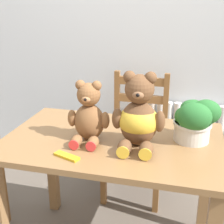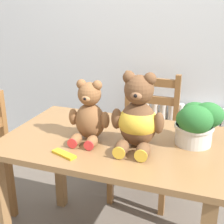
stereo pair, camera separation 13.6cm
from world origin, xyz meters
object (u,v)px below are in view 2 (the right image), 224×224
Objects in this scene: teddy_bear_left at (89,115)px; potted_plant at (196,122)px; wooden_chair_behind at (146,137)px; chocolate_bar at (64,154)px; teddy_bear_right at (138,118)px.

teddy_bear_left reaches higher than potted_plant.
potted_plant is at bearing -171.12° from teddy_bear_left.
wooden_chair_behind is 0.87m from teddy_bear_left.
wooden_chair_behind is 7.04× the size of chocolate_bar.
wooden_chair_behind reaches higher than chocolate_bar.
teddy_bear_right is 1.61× the size of potted_plant.
teddy_bear_right reaches higher than potted_plant.
potted_plant is at bearing -160.22° from teddy_bear_right.
teddy_bear_left is at bearing -3.12° from teddy_bear_right.
wooden_chair_behind is 1.02m from chocolate_bar.
teddy_bear_left is 0.25m from chocolate_bar.
potted_plant is at bearing 30.30° from chocolate_bar.
potted_plant reaches higher than chocolate_bar.
wooden_chair_behind is 2.46× the size of teddy_bear_right.
teddy_bear_right is 2.86× the size of chocolate_bar.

